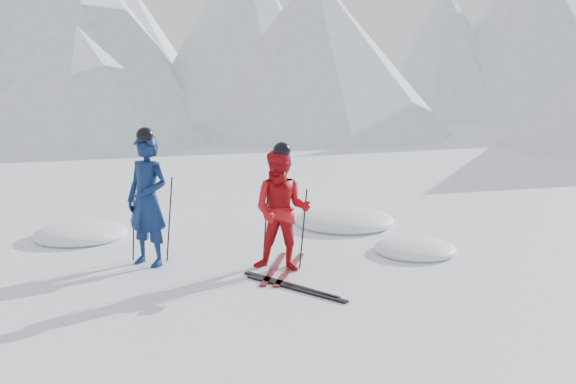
# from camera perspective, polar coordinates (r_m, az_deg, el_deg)

# --- Properties ---
(ground) EXTENTS (160.00, 160.00, 0.00)m
(ground) POSITION_cam_1_polar(r_m,az_deg,el_deg) (9.17, 7.99, -7.55)
(ground) COLOR white
(ground) RESTS_ON ground
(mountain_range) EXTENTS (106.15, 62.94, 15.53)m
(mountain_range) POSITION_cam_1_polar(r_m,az_deg,el_deg) (44.60, 16.89, 14.51)
(mountain_range) COLOR #B2BCD1
(mountain_range) RESTS_ON ground
(skier_blue) EXTENTS (0.86, 0.71, 2.02)m
(skier_blue) POSITION_cam_1_polar(r_m,az_deg,el_deg) (9.53, -13.02, -0.79)
(skier_blue) COLOR #0B1D46
(skier_blue) RESTS_ON ground
(skier_red) EXTENTS (0.91, 0.72, 1.82)m
(skier_red) POSITION_cam_1_polar(r_m,az_deg,el_deg) (9.04, -0.57, -1.75)
(skier_red) COLOR #AC0D13
(skier_red) RESTS_ON ground
(pole_blue_left) EXTENTS (0.13, 0.09, 1.34)m
(pole_blue_left) POSITION_cam_1_polar(r_m,az_deg,el_deg) (9.85, -14.24, -2.51)
(pole_blue_left) COLOR black
(pole_blue_left) RESTS_ON ground
(pole_blue_right) EXTENTS (0.13, 0.08, 1.35)m
(pole_blue_right) POSITION_cam_1_polar(r_m,az_deg,el_deg) (9.73, -11.03, -2.52)
(pole_blue_right) COLOR black
(pole_blue_right) RESTS_ON ground
(pole_red_left) EXTENTS (0.12, 0.10, 1.21)m
(pole_red_left) POSITION_cam_1_polar(r_m,az_deg,el_deg) (9.40, -2.12, -3.21)
(pole_red_left) COLOR black
(pole_red_left) RESTS_ON ground
(pole_red_right) EXTENTS (0.12, 0.09, 1.21)m
(pole_red_right) POSITION_cam_1_polar(r_m,az_deg,el_deg) (9.20, 1.43, -3.48)
(pole_red_right) COLOR black
(pole_red_right) RESTS_ON ground
(ski_worn_left) EXTENTS (0.10, 1.70, 0.03)m
(ski_worn_left) POSITION_cam_1_polar(r_m,az_deg,el_deg) (9.28, -1.30, -7.16)
(ski_worn_left) COLOR black
(ski_worn_left) RESTS_ON ground
(ski_worn_right) EXTENTS (0.21, 1.70, 0.03)m
(ski_worn_right) POSITION_cam_1_polar(r_m,az_deg,el_deg) (9.24, 0.17, -7.23)
(ski_worn_right) COLOR black
(ski_worn_right) RESTS_ON ground
(ski_loose_a) EXTENTS (1.49, 0.98, 0.03)m
(ski_loose_a) POSITION_cam_1_polar(r_m,az_deg,el_deg) (8.54, 0.14, -8.67)
(ski_loose_a) COLOR black
(ski_loose_a) RESTS_ON ground
(ski_loose_b) EXTENTS (1.51, 0.93, 0.03)m
(ski_loose_b) POSITION_cam_1_polar(r_m,az_deg,el_deg) (8.38, 0.66, -9.02)
(ski_loose_b) COLOR black
(ski_loose_b) RESTS_ON ground
(snow_lumps) EXTENTS (7.51, 3.65, 0.44)m
(snow_lumps) POSITION_cam_1_polar(r_m,az_deg,el_deg) (11.54, -1.20, -3.84)
(snow_lumps) COLOR white
(snow_lumps) RESTS_ON ground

